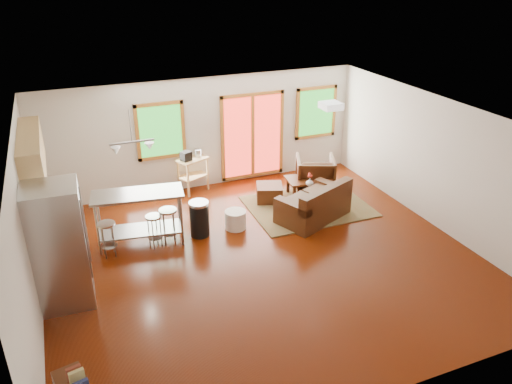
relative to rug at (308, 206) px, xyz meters
name	(u,v)px	position (x,y,z in m)	size (l,w,h in m)	color
floor	(262,258)	(-1.74, -1.52, -0.02)	(7.50, 7.00, 0.02)	#350D01
ceiling	(263,120)	(-1.74, -1.52, 2.60)	(7.50, 7.00, 0.02)	silver
back_wall	(204,134)	(-1.74, 1.99, 1.29)	(7.50, 0.02, 2.60)	beige
left_wall	(26,235)	(-5.50, -1.52, 1.29)	(0.02, 7.00, 2.60)	beige
right_wall	(437,163)	(2.02, -1.52, 1.29)	(0.02, 7.00, 2.60)	beige
front_wall	(383,316)	(-1.74, -5.03, 1.29)	(7.50, 0.02, 2.60)	beige
window_left	(161,131)	(-2.74, 1.94, 1.49)	(1.10, 0.05, 1.30)	#1A5719
french_doors	(253,136)	(-0.54, 1.94, 1.09)	(1.60, 0.05, 2.10)	#B4261B
window_right	(316,112)	(1.16, 1.94, 1.49)	(1.10, 0.05, 1.30)	#1A5719
rug	(308,206)	(0.00, 0.00, 0.00)	(2.56, 1.97, 0.03)	#446239
loveseat	(315,205)	(-0.15, -0.55, 0.31)	(1.74, 1.39, 0.81)	black
coffee_table	(310,181)	(0.31, 0.53, 0.35)	(1.13, 0.77, 0.42)	#351909
armchair	(315,172)	(0.57, 0.77, 0.43)	(0.87, 0.81, 0.89)	black
ottoman	(269,193)	(-0.66, 0.61, 0.18)	(0.57, 0.57, 0.38)	black
pouf	(235,220)	(-1.80, -0.29, 0.18)	(0.43, 0.43, 0.38)	silver
vase	(310,181)	(0.13, 0.21, 0.50)	(0.19, 0.20, 0.30)	silver
book	(315,181)	(0.22, 0.14, 0.53)	(0.21, 0.03, 0.28)	maroon
cabinets	(47,206)	(-5.22, 0.18, 0.91)	(0.64, 2.24, 2.30)	tan
refrigerator	(60,246)	(-5.08, -1.50, 0.99)	(0.86, 0.82, 2.00)	#B7BABC
island	(139,209)	(-3.67, -0.16, 0.71)	(1.75, 0.91, 1.06)	#B7BABC
cup	(169,189)	(-3.07, -0.11, 1.00)	(0.13, 0.10, 0.13)	silver
bar_stool_a	(107,232)	(-4.30, -0.39, 0.49)	(0.33, 0.33, 0.68)	#B7BABC
bar_stool_b	(154,224)	(-3.45, -0.38, 0.47)	(0.38, 0.38, 0.65)	#B7BABC
bar_stool_c	(168,218)	(-3.17, -0.36, 0.52)	(0.38, 0.38, 0.72)	#B7BABC
trash_can	(199,218)	(-2.55, -0.29, 0.35)	(0.41, 0.41, 0.72)	black
kitchen_cart	(192,163)	(-2.12, 1.74, 0.69)	(0.79, 0.67, 1.03)	tan
ceiling_flush	(331,106)	(-0.14, -0.92, 2.52)	(0.35, 0.35, 0.12)	white
pendant_light	(133,147)	(-3.64, -0.02, 1.88)	(0.80, 0.18, 0.79)	gray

